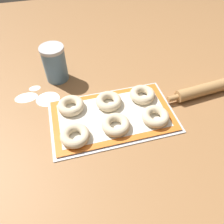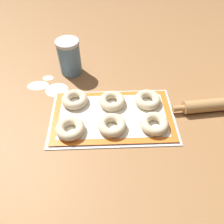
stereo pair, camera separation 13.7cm
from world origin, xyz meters
The scene contains 14 objects.
ground_plane centered at (0.00, 0.00, 0.00)m, with size 2.80×2.80×0.00m, color olive.
baking_tray centered at (0.00, 0.00, 0.00)m, with size 0.54×0.32×0.01m.
baking_mat centered at (0.00, 0.00, 0.01)m, with size 0.51×0.30×0.00m.
bagel_front_left centered at (-0.17, -0.08, 0.03)m, with size 0.12×0.12×0.04m.
bagel_front_center centered at (-0.01, -0.07, 0.03)m, with size 0.12×0.12×0.04m.
bagel_front_right centered at (0.17, -0.07, 0.03)m, with size 0.12×0.12×0.04m.
bagel_back_left centered at (-0.17, 0.09, 0.03)m, with size 0.12×0.12×0.04m.
bagel_back_center centered at (0.00, 0.07, 0.03)m, with size 0.12×0.12×0.04m.
bagel_back_right centered at (0.16, 0.07, 0.03)m, with size 0.12×0.12×0.04m.
flour_canister centered at (-0.20, 0.33, 0.09)m, with size 0.11×0.11×0.18m.
rolling_pin centered at (0.47, 0.03, 0.03)m, with size 0.42×0.09×0.06m.
flour_patch_near centered at (-0.32, 0.28, 0.00)m, with size 0.06×0.04×0.00m.
flour_patch_far centered at (-0.37, 0.22, 0.00)m, with size 0.11×0.07×0.00m.
flour_patch_side centered at (-0.27, 0.18, 0.00)m, with size 0.11×0.10×0.00m.
Camera 1 is at (-0.16, -0.60, 0.72)m, focal length 35.00 mm.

